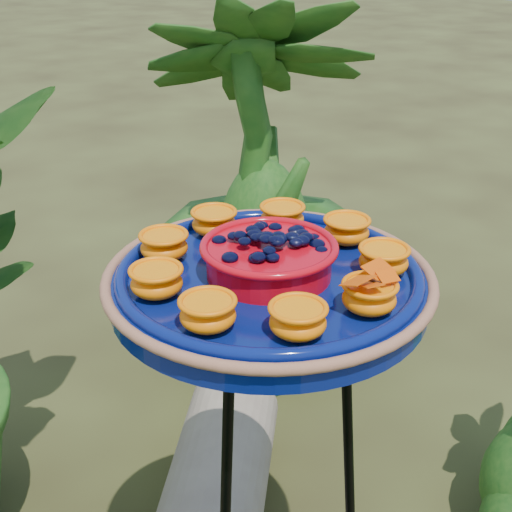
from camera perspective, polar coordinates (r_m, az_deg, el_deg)
tripod_stand at (r=1.11m, az=0.89°, el=-17.77°), size 0.35×0.35×0.80m
feeder_dish at (r=0.90m, az=1.04°, el=-1.59°), size 0.49×0.49×0.10m
driftwood_log at (r=1.61m, az=-3.44°, el=-19.01°), size 0.66×0.58×0.22m
shrub_back_right at (r=1.98m, az=0.66°, el=5.09°), size 0.85×0.85×1.08m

